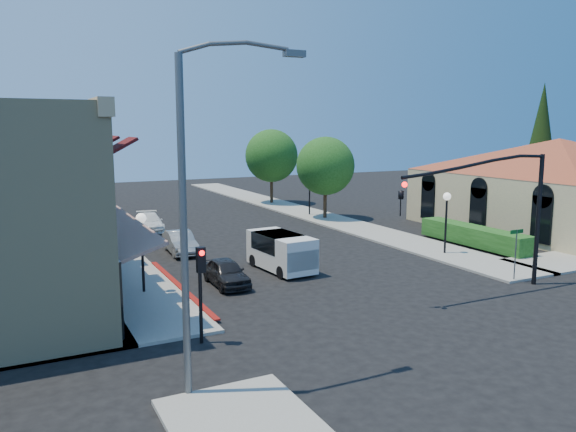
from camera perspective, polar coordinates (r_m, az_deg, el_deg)
name	(u,v)px	position (r m, az deg, el deg)	size (l,w,h in m)	color
ground	(418,320)	(22.03, 13.08, -10.27)	(120.00, 120.00, 0.00)	black
sidewalk_left	(83,226)	(43.74, -20.07, -0.92)	(3.50, 50.00, 0.12)	gray
sidewalk_right	(295,210)	(48.83, 0.75, 0.61)	(3.50, 50.00, 0.12)	gray
curb_red_strip	(180,289)	(25.80, -10.91, -7.33)	(0.25, 10.00, 0.06)	maroon
mission_building	(557,175)	(44.94, 25.67, 3.73)	(30.12, 30.12, 6.40)	beige
hedge	(473,246)	(36.12, 18.32, -2.93)	(1.40, 8.00, 1.10)	#1A4614
conifer_far	(541,137)	(53.56, 24.33, 7.33)	(3.20, 3.20, 11.00)	black
street_tree_a	(325,166)	(44.05, 3.82, 5.09)	(4.56, 4.56, 6.48)	black
street_tree_b	(271,156)	(52.89, -1.70, 6.14)	(4.94, 4.94, 7.02)	black
signal_mast_arm	(506,199)	(26.18, 21.23, 1.60)	(8.01, 0.39, 6.00)	black
secondary_signal	(201,277)	(18.79, -8.85, -6.11)	(0.28, 0.42, 3.32)	black
cobra_streetlight	(196,202)	(14.68, -9.32, 1.39)	(3.60, 0.25, 9.31)	#595B5E
street_name_sign	(516,246)	(28.23, 22.15, -2.87)	(0.80, 0.06, 2.50)	#595B5E
lamppost_left_near	(142,232)	(24.81, -14.65, -1.62)	(0.44, 0.44, 3.57)	black
lamppost_left_far	(95,197)	(38.48, -19.04, 1.87)	(0.44, 0.44, 3.57)	black
lamppost_right_near	(447,207)	(32.76, 15.81, 0.86)	(0.44, 0.44, 3.57)	black
lamppost_right_far	(310,183)	(45.76, 2.21, 3.42)	(0.44, 0.44, 3.57)	black
white_van	(282,250)	(28.35, -0.66, -3.44)	(2.12, 4.31, 1.86)	silver
parked_car_a	(226,272)	(26.01, -6.31, -5.70)	(1.44, 3.57, 1.22)	black
parked_car_b	(180,242)	(32.89, -10.90, -2.65)	(1.35, 3.87, 1.27)	gray
parked_car_c	(150,222)	(40.43, -13.89, -0.63)	(1.70, 4.18, 1.21)	white
parked_car_d	(108,208)	(48.90, -17.82, 0.76)	(1.80, 3.91, 1.09)	#B0B3B5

